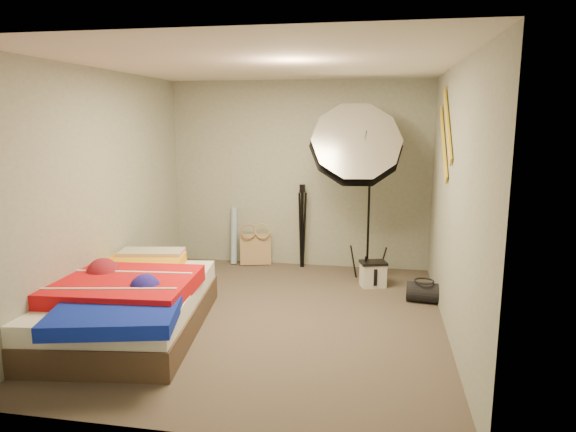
% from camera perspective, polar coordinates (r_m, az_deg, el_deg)
% --- Properties ---
extents(floor, '(4.00, 4.00, 0.00)m').
position_cam_1_polar(floor, '(5.34, -2.23, -11.24)').
color(floor, brown).
rests_on(floor, ground).
extents(ceiling, '(4.00, 4.00, 0.00)m').
position_cam_1_polar(ceiling, '(4.97, -2.45, 16.53)').
color(ceiling, silver).
rests_on(ceiling, wall_back).
extents(wall_back, '(3.50, 0.00, 3.50)m').
position_cam_1_polar(wall_back, '(6.95, 1.22, 4.60)').
color(wall_back, '#A0A494').
rests_on(wall_back, floor).
extents(wall_front, '(3.50, 0.00, 3.50)m').
position_cam_1_polar(wall_front, '(3.12, -10.30, -3.38)').
color(wall_front, '#A0A494').
rests_on(wall_front, floor).
extents(wall_left, '(0.00, 4.00, 4.00)m').
position_cam_1_polar(wall_left, '(5.64, -19.98, 2.49)').
color(wall_left, '#A0A494').
rests_on(wall_left, floor).
extents(wall_right, '(0.00, 4.00, 4.00)m').
position_cam_1_polar(wall_right, '(4.94, 17.93, 1.50)').
color(wall_right, '#A0A494').
rests_on(wall_right, floor).
extents(tote_bag, '(0.46, 0.29, 0.44)m').
position_cam_1_polar(tote_bag, '(7.16, -3.63, -3.68)').
color(tote_bag, tan).
rests_on(tote_bag, floor).
extents(wrapping_roll, '(0.11, 0.23, 0.78)m').
position_cam_1_polar(wrapping_roll, '(7.20, -6.03, -2.21)').
color(wrapping_roll, '#4C80B9').
rests_on(wrapping_roll, floor).
extents(camera_case, '(0.33, 0.28, 0.29)m').
position_cam_1_polar(camera_case, '(6.32, 9.42, -6.47)').
color(camera_case, silver).
rests_on(camera_case, floor).
extents(duffel_bag, '(0.38, 0.26, 0.22)m').
position_cam_1_polar(duffel_bag, '(5.92, 14.82, -8.20)').
color(duffel_bag, black).
rests_on(duffel_bag, floor).
extents(wall_stripe_upper, '(0.02, 0.91, 0.78)m').
position_cam_1_polar(wall_stripe_upper, '(5.47, 17.32, 9.77)').
color(wall_stripe_upper, gold).
rests_on(wall_stripe_upper, wall_right).
extents(wall_stripe_lower, '(0.02, 0.91, 0.78)m').
position_cam_1_polar(wall_stripe_lower, '(5.72, 16.90, 7.81)').
color(wall_stripe_lower, gold).
rests_on(wall_stripe_lower, wall_right).
extents(bed, '(1.68, 2.26, 0.58)m').
position_cam_1_polar(bed, '(5.16, -17.54, -9.11)').
color(bed, '#4D392B').
rests_on(bed, floor).
extents(photo_umbrella, '(1.32, 0.92, 2.32)m').
position_cam_1_polar(photo_umbrella, '(6.18, 7.53, 7.55)').
color(photo_umbrella, black).
rests_on(photo_umbrella, floor).
extents(camera_tripod, '(0.07, 0.07, 1.14)m').
position_cam_1_polar(camera_tripod, '(6.91, 1.59, -0.47)').
color(camera_tripod, black).
rests_on(camera_tripod, floor).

